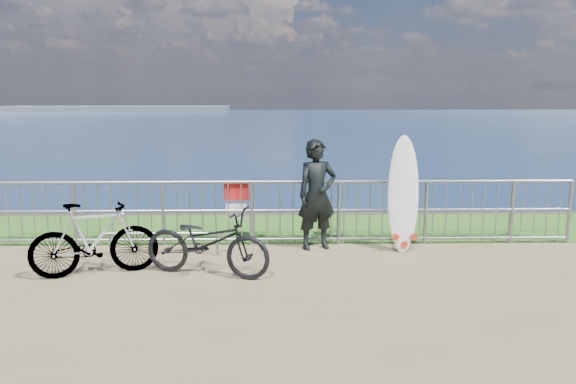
{
  "coord_description": "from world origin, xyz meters",
  "views": [
    {
      "loc": [
        -0.07,
        -7.76,
        2.7
      ],
      "look_at": [
        0.12,
        1.2,
        1.0
      ],
      "focal_mm": 35.0,
      "sensor_mm": 36.0,
      "label": 1
    }
  ],
  "objects_px": {
    "surfboard": "(403,198)",
    "bicycle_far": "(94,239)",
    "surfer": "(317,195)",
    "bicycle_near": "(207,242)"
  },
  "relations": [
    {
      "from": "surfer",
      "to": "bicycle_near",
      "type": "xyz_separation_m",
      "value": [
        -1.67,
        -1.34,
        -0.42
      ]
    },
    {
      "from": "surfer",
      "to": "bicycle_near",
      "type": "distance_m",
      "value": 2.18
    },
    {
      "from": "surfboard",
      "to": "bicycle_far",
      "type": "relative_size",
      "value": 1.07
    },
    {
      "from": "surfboard",
      "to": "surfer",
      "type": "bearing_deg",
      "value": 175.31
    },
    {
      "from": "surfboard",
      "to": "bicycle_far",
      "type": "distance_m",
      "value": 4.86
    },
    {
      "from": "surfer",
      "to": "surfboard",
      "type": "height_order",
      "value": "surfboard"
    },
    {
      "from": "bicycle_near",
      "to": "bicycle_far",
      "type": "xyz_separation_m",
      "value": [
        -1.62,
        0.04,
        0.04
      ]
    },
    {
      "from": "surfboard",
      "to": "bicycle_far",
      "type": "height_order",
      "value": "surfboard"
    },
    {
      "from": "surfer",
      "to": "bicycle_far",
      "type": "bearing_deg",
      "value": -176.2
    },
    {
      "from": "bicycle_far",
      "to": "bicycle_near",
      "type": "bearing_deg",
      "value": -108.61
    }
  ]
}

